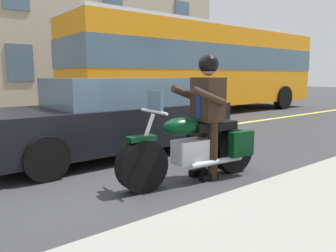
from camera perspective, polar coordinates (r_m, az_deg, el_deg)
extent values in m
plane|color=#333335|center=(5.30, -6.71, -7.10)|extent=(80.00, 80.00, 0.00)
cube|color=#E5DB4C|center=(7.03, -15.36, -3.35)|extent=(60.00, 0.16, 0.01)
cylinder|color=black|center=(4.12, -4.58, -6.96)|extent=(0.68, 0.26, 0.66)
cylinder|color=black|center=(5.02, 11.18, -4.22)|extent=(0.68, 0.26, 0.66)
cube|color=silver|center=(4.52, 4.37, -4.35)|extent=(0.58, 0.33, 0.32)
ellipsoid|color=black|center=(4.33, 2.33, -0.05)|extent=(0.58, 0.33, 0.24)
cube|color=black|center=(4.68, 7.82, 0.03)|extent=(0.72, 0.34, 0.12)
cube|color=black|center=(4.80, 12.64, -3.02)|extent=(0.41, 0.16, 0.36)
cube|color=black|center=(5.11, 9.11, -2.21)|extent=(0.41, 0.16, 0.36)
cylinder|color=silver|center=(4.06, -4.38, -3.25)|extent=(0.35, 0.08, 0.76)
cylinder|color=silver|center=(4.08, -2.47, 2.51)|extent=(0.09, 0.60, 0.04)
cube|color=black|center=(4.04, -4.64, -2.17)|extent=(0.37, 0.19, 0.06)
cylinder|color=silver|center=(4.63, 8.53, -6.16)|extent=(0.90, 0.16, 0.08)
cube|color=slate|center=(4.08, -2.24, 4.20)|extent=(0.07, 0.32, 0.28)
cylinder|color=black|center=(4.58, 7.77, -4.22)|extent=(0.14, 0.14, 0.84)
cube|color=black|center=(4.64, 7.11, -8.77)|extent=(0.27, 0.13, 0.10)
cylinder|color=black|center=(4.76, 5.88, -3.69)|extent=(0.14, 0.14, 0.84)
cube|color=black|center=(4.82, 5.25, -8.08)|extent=(0.27, 0.13, 0.10)
cube|color=black|center=(4.57, 6.97, 4.64)|extent=(0.36, 0.43, 0.60)
cube|color=navy|center=(4.47, 5.38, 4.06)|extent=(0.03, 0.07, 0.44)
cylinder|color=black|center=(4.28, 7.03, 5.17)|extent=(0.56, 0.15, 0.28)
cylinder|color=black|center=(4.63, 3.50, 5.48)|extent=(0.56, 0.15, 0.28)
sphere|color=tan|center=(4.56, 7.07, 10.04)|extent=(0.22, 0.22, 0.22)
sphere|color=black|center=(4.56, 7.08, 10.66)|extent=(0.28, 0.28, 0.28)
cube|color=orange|center=(13.02, 6.46, 10.18)|extent=(11.00, 2.50, 2.85)
cube|color=slate|center=(13.04, 6.48, 11.60)|extent=(11.04, 2.52, 0.90)
cube|color=slate|center=(17.35, 19.65, 10.11)|extent=(0.06, 2.40, 1.90)
cube|color=white|center=(13.14, 6.57, 16.62)|extent=(11.00, 2.50, 0.10)
cylinder|color=black|center=(16.52, 12.32, 5.30)|extent=(1.00, 0.30, 1.00)
cylinder|color=black|center=(15.13, 19.39, 4.70)|extent=(1.00, 0.30, 1.00)
cylinder|color=black|center=(12.06, -8.65, 4.18)|extent=(1.00, 0.30, 1.00)
cylinder|color=black|center=(10.06, -1.80, 3.38)|extent=(1.00, 0.30, 1.00)
cube|color=black|center=(6.11, -10.20, 0.21)|extent=(4.60, 1.80, 0.70)
cube|color=slate|center=(6.15, -8.70, 5.46)|extent=(2.40, 1.60, 0.60)
cylinder|color=black|center=(4.82, -20.57, -5.28)|extent=(0.64, 0.22, 0.64)
cylinder|color=black|center=(6.43, -25.29, -2.15)|extent=(0.64, 0.22, 0.64)
cylinder|color=black|center=(6.31, 5.29, -1.53)|extent=(0.64, 0.22, 0.64)
cylinder|color=black|center=(7.61, -3.59, 0.26)|extent=(0.64, 0.22, 0.64)
cube|color=slate|center=(20.26, 2.40, 10.34)|extent=(1.10, 0.06, 1.60)
cube|color=slate|center=(17.58, -9.30, 10.47)|extent=(1.10, 0.06, 1.60)
cube|color=slate|center=(15.83, -24.33, 10.02)|extent=(1.10, 0.06, 1.60)
cube|color=slate|center=(20.56, 2.46, 18.73)|extent=(1.10, 0.06, 1.60)
cube|color=slate|center=(17.93, -9.55, 20.10)|extent=(1.10, 0.06, 1.60)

